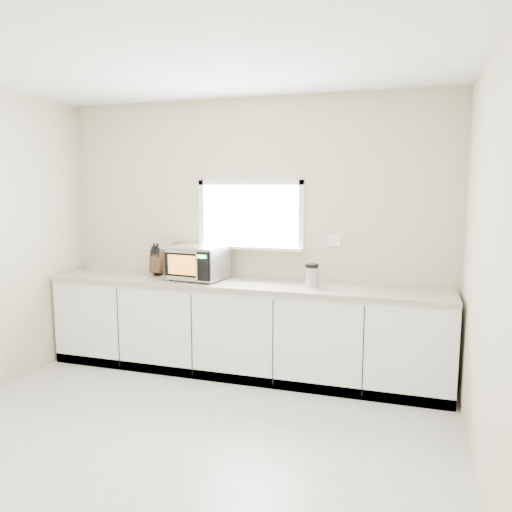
% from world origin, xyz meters
% --- Properties ---
extents(ground, '(4.00, 4.00, 0.00)m').
position_xyz_m(ground, '(0.00, 0.00, 0.00)').
color(ground, beige).
rests_on(ground, ground).
extents(back_wall, '(4.00, 0.17, 2.70)m').
position_xyz_m(back_wall, '(0.00, 2.00, 1.36)').
color(back_wall, beige).
rests_on(back_wall, ground).
extents(cabinets, '(3.92, 0.60, 0.88)m').
position_xyz_m(cabinets, '(0.00, 1.70, 0.44)').
color(cabinets, white).
rests_on(cabinets, ground).
extents(countertop, '(3.92, 0.64, 0.04)m').
position_xyz_m(countertop, '(0.00, 1.69, 0.90)').
color(countertop, '#B4A594').
rests_on(countertop, cabinets).
extents(microwave, '(0.57, 0.48, 0.34)m').
position_xyz_m(microwave, '(-0.45, 1.68, 1.10)').
color(microwave, black).
rests_on(microwave, countertop).
extents(knife_block, '(0.16, 0.25, 0.34)m').
position_xyz_m(knife_block, '(-0.96, 1.79, 1.07)').
color(knife_block, '#4B331A').
rests_on(knife_block, countertop).
extents(cutting_board, '(0.34, 0.08, 0.34)m').
position_xyz_m(cutting_board, '(-0.79, 1.94, 1.09)').
color(cutting_board, olive).
rests_on(cutting_board, countertop).
extents(coffee_grinder, '(0.13, 0.13, 0.22)m').
position_xyz_m(coffee_grinder, '(0.69, 1.67, 1.03)').
color(coffee_grinder, '#B3B6BB').
rests_on(coffee_grinder, countertop).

